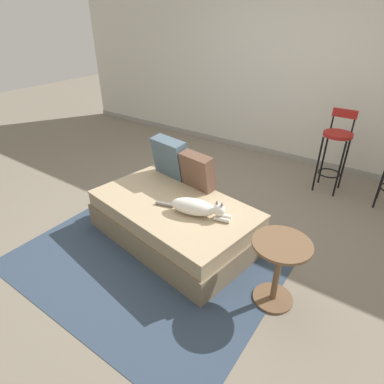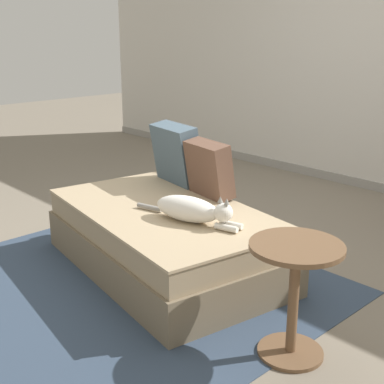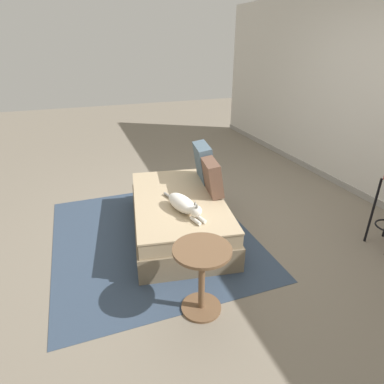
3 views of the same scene
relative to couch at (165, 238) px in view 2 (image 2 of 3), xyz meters
name	(u,v)px [view 2 (image 2 of 3)]	position (x,y,z in m)	size (l,w,h in m)	color
ground_plane	(208,251)	(0.00, 0.40, -0.21)	(16.00, 16.00, 0.00)	slate
wall_back_panel	(384,52)	(0.00, 2.65, 1.09)	(8.00, 0.10, 2.60)	silver
wall_baseboard_trim	(367,185)	(0.00, 2.60, -0.17)	(8.00, 0.02, 0.09)	gray
area_rug	(129,282)	(0.00, -0.30, -0.21)	(2.33, 2.06, 0.01)	#334256
couch	(165,238)	(0.00, 0.00, 0.00)	(1.76, 1.20, 0.42)	#766750
throw_pillow_corner	(176,154)	(-0.38, 0.45, 0.42)	(0.45, 0.28, 0.44)	#4C6070
throw_pillow_middle	(209,169)	(0.02, 0.38, 0.40)	(0.39, 0.24, 0.38)	brown
cat	(192,210)	(0.30, -0.04, 0.28)	(0.74, 0.27, 0.19)	white
side_table	(294,284)	(1.15, -0.18, 0.16)	(0.44, 0.44, 0.58)	brown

